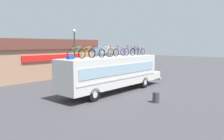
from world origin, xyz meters
TOP-DOWN VIEW (x-y plane):
  - ground_plane at (0.00, 0.00)m, footprint 120.00×120.00m
  - bus at (0.20, 0.00)m, footprint 11.83×2.48m
  - luggage_bag_1 at (-4.23, 0.26)m, footprint 0.49×0.34m
  - rooftop_bicycle_1 at (-3.60, 0.32)m, footprint 1.72×0.44m
  - rooftop_bicycle_2 at (-2.70, 0.18)m, footprint 1.68×0.44m
  - rooftop_bicycle_3 at (-1.77, 0.01)m, footprint 1.75×0.44m
  - rooftop_bicycle_4 at (-0.78, -0.10)m, footprint 1.77×0.44m
  - rooftop_bicycle_5 at (0.25, 0.14)m, footprint 1.66×0.44m
  - rooftop_bicycle_6 at (1.14, 0.06)m, footprint 1.71×0.44m
  - rooftop_bicycle_7 at (2.11, -0.32)m, footprint 1.70×0.44m
  - rooftop_bicycle_8 at (3.07, -0.37)m, footprint 1.70×0.44m
  - rooftop_bicycle_9 at (4.02, -0.17)m, footprint 1.76×0.44m
  - roadside_building at (1.02, 13.24)m, footprint 14.51×6.99m
  - trash_bin at (-0.48, -4.63)m, footprint 0.50×0.50m
  - street_lamp at (0.41, 5.41)m, footprint 0.33×0.33m

SIDE VIEW (x-z plane):
  - ground_plane at x=0.00m, z-range 0.00..0.00m
  - trash_bin at x=-0.48m, z-range 0.00..0.77m
  - bus at x=0.20m, z-range 0.24..3.33m
  - roadside_building at x=1.02m, z-range 0.07..4.83m
  - luggage_bag_1 at x=-4.23m, z-range 3.08..3.36m
  - street_lamp at x=0.41m, z-range 0.60..6.27m
  - rooftop_bicycle_8 at x=3.07m, z-range 3.01..3.89m
  - rooftop_bicycle_9 at x=4.02m, z-range 3.01..3.89m
  - rooftop_bicycle_5 at x=0.25m, z-range 3.01..3.91m
  - rooftop_bicycle_2 at x=-2.70m, z-range 3.01..3.93m
  - rooftop_bicycle_3 at x=-1.77m, z-range 3.01..3.93m
  - rooftop_bicycle_6 at x=1.14m, z-range 3.01..3.94m
  - rooftop_bicycle_1 at x=-3.60m, z-range 3.00..3.95m
  - rooftop_bicycle_4 at x=-0.78m, z-range 3.00..3.96m
  - rooftop_bicycle_7 at x=2.11m, z-range 3.00..3.96m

